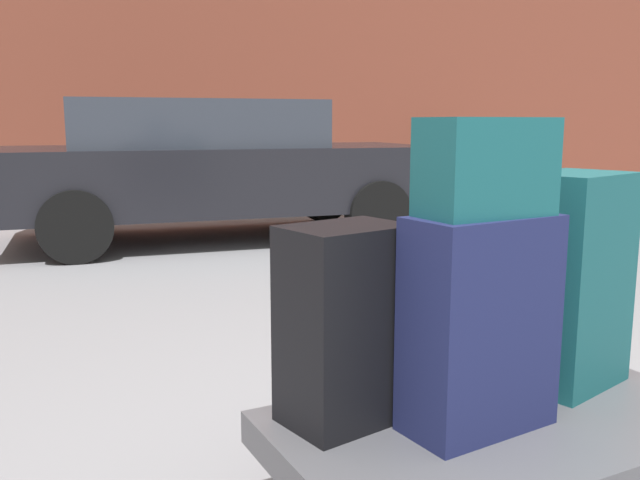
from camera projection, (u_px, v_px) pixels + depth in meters
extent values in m
cube|color=#4C4C51|center=(501.00, 432.00, 2.04)|extent=(1.36, 0.78, 0.10)
cylinder|color=black|center=(547.00, 421.00, 2.51)|extent=(0.24, 0.06, 0.24)
cylinder|color=black|center=(323.00, 480.00, 2.10)|extent=(0.24, 0.06, 0.24)
cube|color=#191E47|center=(480.00, 324.00, 1.92)|extent=(0.45, 0.26, 0.61)
cube|color=#144C51|center=(569.00, 279.00, 2.25)|extent=(0.43, 0.36, 0.71)
cube|color=black|center=(345.00, 324.00, 1.97)|extent=(0.39, 0.31, 0.58)
cube|color=#144C51|center=(486.00, 167.00, 1.84)|extent=(0.37, 0.20, 0.27)
cube|color=black|center=(220.00, 177.00, 7.07)|extent=(4.51, 2.40, 0.64)
cube|color=#2D333D|center=(194.00, 124.00, 6.89)|extent=(2.61, 1.92, 0.46)
cylinder|color=black|center=(323.00, 195.00, 8.36)|extent=(0.67, 0.31, 0.64)
cylinder|color=black|center=(378.00, 212.00, 6.77)|extent=(0.67, 0.31, 0.64)
cylinder|color=black|center=(78.00, 204.00, 7.47)|extent=(0.67, 0.31, 0.64)
cylinder|color=black|center=(75.00, 226.00, 5.88)|extent=(0.67, 0.31, 0.64)
torus|color=black|center=(411.00, 171.00, 12.03)|extent=(0.72, 0.13, 0.72)
torus|color=black|center=(461.00, 169.00, 12.40)|extent=(0.72, 0.13, 0.72)
cylinder|color=black|center=(437.00, 159.00, 12.18)|extent=(1.00, 0.14, 0.04)
cylinder|color=black|center=(427.00, 150.00, 12.09)|extent=(0.04, 0.04, 0.30)
cylinder|color=black|center=(459.00, 147.00, 12.31)|extent=(0.04, 0.04, 0.40)
cylinder|color=#72665B|center=(283.00, 187.00, 8.97)|extent=(0.25, 0.25, 0.74)
cylinder|color=#72665B|center=(374.00, 182.00, 9.60)|extent=(0.25, 0.25, 0.74)
cylinder|color=#72665B|center=(466.00, 178.00, 10.33)|extent=(0.25, 0.25, 0.74)
cylinder|color=#72665B|center=(503.00, 176.00, 10.65)|extent=(0.25, 0.25, 0.74)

